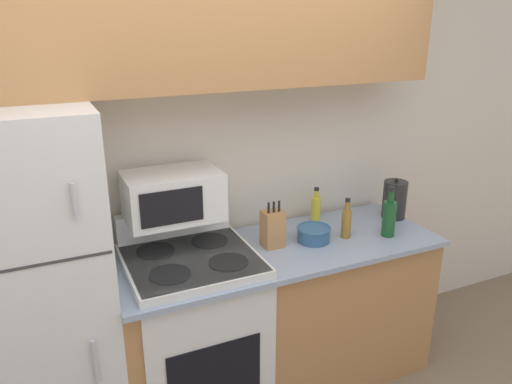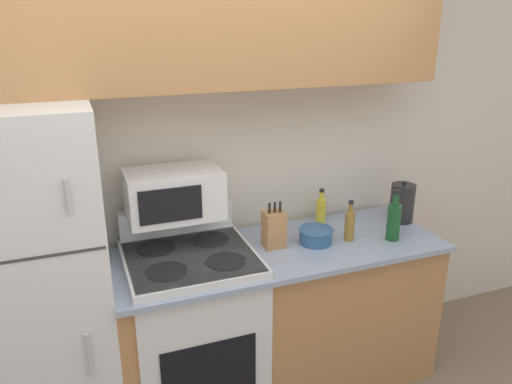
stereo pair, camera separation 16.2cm
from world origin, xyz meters
The scene contains 12 objects.
wall_back centered at (0.00, 0.69, 1.27)m, with size 8.00×0.05×2.55m.
lower_cabinets centered at (0.36, 0.32, 0.46)m, with size 1.84×0.67×0.91m.
refrigerator centered at (-0.92, 0.33, 0.89)m, with size 0.73×0.68×1.78m.
upper_cabinets centered at (0.00, 0.48, 2.14)m, with size 2.57×0.36×0.71m.
stove centered at (-0.14, 0.30, 0.49)m, with size 0.67×0.65×1.12m.
microwave centered at (-0.18, 0.45, 1.25)m, with size 0.49×0.32×0.25m.
knife_block centered at (0.33, 0.33, 1.02)m, with size 0.11×0.10×0.27m.
bowl centered at (0.57, 0.29, 0.96)m, with size 0.20×0.20×0.09m.
bottle_vinegar centered at (0.77, 0.25, 1.01)m, with size 0.06×0.06×0.24m.
bottle_wine_green centered at (1.01, 0.17, 1.03)m, with size 0.08×0.08×0.30m.
bottle_cooking_spray centered at (0.74, 0.53, 1.00)m, with size 0.06×0.06×0.22m.
kettle centered at (1.22, 0.38, 1.03)m, with size 0.15×0.15×0.26m.
Camera 1 is at (-0.80, -1.92, 2.12)m, focal length 35.00 mm.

